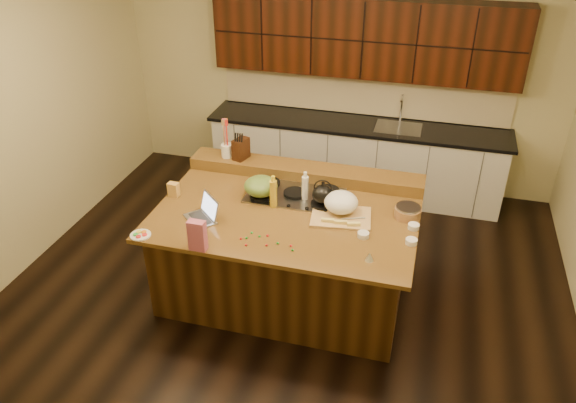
# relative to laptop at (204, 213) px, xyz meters

# --- Properties ---
(room) EXTENTS (5.52, 5.02, 2.72)m
(room) POSITION_rel_laptop_xyz_m (0.68, 0.31, 0.37)
(room) COLOR black
(room) RESTS_ON ground
(island) EXTENTS (2.40, 1.60, 0.92)m
(island) POSITION_rel_laptop_xyz_m (0.68, 0.31, -0.51)
(island) COLOR black
(island) RESTS_ON ground
(back_ledge) EXTENTS (2.40, 0.30, 0.12)m
(back_ledge) POSITION_rel_laptop_xyz_m (0.68, 1.01, 0.00)
(back_ledge) COLOR black
(back_ledge) RESTS_ON island
(cooktop) EXTENTS (0.92, 0.52, 0.05)m
(cooktop) POSITION_rel_laptop_xyz_m (0.68, 0.61, -0.04)
(cooktop) COLOR gray
(cooktop) RESTS_ON island
(back_counter) EXTENTS (3.70, 0.66, 2.40)m
(back_counter) POSITION_rel_laptop_xyz_m (0.98, 2.53, 0.01)
(back_counter) COLOR silver
(back_counter) RESTS_ON ground
(kettle) EXTENTS (0.26, 0.26, 0.18)m
(kettle) POSITION_rel_laptop_xyz_m (0.98, 0.48, 0.08)
(kettle) COLOR black
(kettle) RESTS_ON cooktop
(green_bowl) EXTENTS (0.37, 0.37, 0.18)m
(green_bowl) POSITION_rel_laptop_xyz_m (0.38, 0.48, 0.08)
(green_bowl) COLOR #51712D
(green_bowl) RESTS_ON cooktop
(laptop) EXTENTS (0.38, 0.38, 0.21)m
(laptop) POSITION_rel_laptop_xyz_m (0.00, 0.00, 0.00)
(laptop) COLOR #B7B7BC
(laptop) RESTS_ON island
(oil_bottle) EXTENTS (0.08, 0.08, 0.27)m
(oil_bottle) POSITION_rel_laptop_xyz_m (0.54, 0.36, 0.08)
(oil_bottle) COLOR gold
(oil_bottle) RESTS_ON island
(vinegar_bottle) EXTENTS (0.08, 0.08, 0.25)m
(vinegar_bottle) POSITION_rel_laptop_xyz_m (0.79, 0.56, 0.07)
(vinegar_bottle) COLOR silver
(vinegar_bottle) RESTS_ON island
(wooden_tray) EXTENTS (0.58, 0.46, 0.22)m
(wooden_tray) POSITION_rel_laptop_xyz_m (1.17, 0.39, 0.04)
(wooden_tray) COLOR tan
(wooden_tray) RESTS_ON island
(ramekin_a) EXTENTS (0.12, 0.12, 0.04)m
(ramekin_a) POSITION_rel_laptop_xyz_m (1.83, 0.09, -0.03)
(ramekin_a) COLOR white
(ramekin_a) RESTS_ON island
(ramekin_b) EXTENTS (0.12, 0.12, 0.04)m
(ramekin_b) POSITION_rel_laptop_xyz_m (1.43, 0.09, -0.03)
(ramekin_b) COLOR white
(ramekin_b) RESTS_ON island
(ramekin_c) EXTENTS (0.11, 0.11, 0.04)m
(ramekin_c) POSITION_rel_laptop_xyz_m (1.83, 0.33, -0.03)
(ramekin_c) COLOR white
(ramekin_c) RESTS_ON island
(strainer_bowl) EXTENTS (0.29, 0.29, 0.09)m
(strainer_bowl) POSITION_rel_laptop_xyz_m (1.76, 0.51, -0.01)
(strainer_bowl) COLOR #996B3F
(strainer_bowl) RESTS_ON island
(kitchen_timer) EXTENTS (0.10, 0.10, 0.07)m
(kitchen_timer) POSITION_rel_laptop_xyz_m (1.52, -0.22, -0.02)
(kitchen_timer) COLOR silver
(kitchen_timer) RESTS_ON island
(pink_bag) EXTENTS (0.15, 0.08, 0.27)m
(pink_bag) POSITION_rel_laptop_xyz_m (0.13, -0.45, 0.08)
(pink_bag) COLOR #BD5874
(pink_bag) RESTS_ON island
(candy_plate) EXTENTS (0.19, 0.19, 0.01)m
(candy_plate) POSITION_rel_laptop_xyz_m (-0.43, -0.40, -0.05)
(candy_plate) COLOR white
(candy_plate) RESTS_ON island
(package_box) EXTENTS (0.11, 0.08, 0.14)m
(package_box) POSITION_rel_laptop_xyz_m (-0.44, 0.29, 0.01)
(package_box) COLOR gold
(package_box) RESTS_ON island
(utensil_crock) EXTENTS (0.14, 0.14, 0.14)m
(utensil_crock) POSITION_rel_laptop_xyz_m (-0.16, 1.01, 0.13)
(utensil_crock) COLOR white
(utensil_crock) RESTS_ON back_ledge
(knife_block) EXTENTS (0.16, 0.20, 0.22)m
(knife_block) POSITION_rel_laptop_xyz_m (-0.00, 1.01, 0.17)
(knife_block) COLOR black
(knife_block) RESTS_ON back_ledge
(gumdrop_0) EXTENTS (0.02, 0.02, 0.02)m
(gumdrop_0) POSITION_rel_laptop_xyz_m (0.50, -0.31, -0.05)
(gumdrop_0) COLOR red
(gumdrop_0) RESTS_ON island
(gumdrop_1) EXTENTS (0.02, 0.02, 0.02)m
(gumdrop_1) POSITION_rel_laptop_xyz_m (0.57, -0.15, -0.05)
(gumdrop_1) COLOR #198C26
(gumdrop_1) RESTS_ON island
(gumdrop_2) EXTENTS (0.02, 0.02, 0.02)m
(gumdrop_2) POSITION_rel_laptop_xyz_m (0.67, -0.26, -0.05)
(gumdrop_2) COLOR red
(gumdrop_2) RESTS_ON island
(gumdrop_3) EXTENTS (0.02, 0.02, 0.02)m
(gumdrop_3) POSITION_rel_laptop_xyz_m (0.49, -0.12, -0.05)
(gumdrop_3) COLOR #198C26
(gumdrop_3) RESTS_ON island
(gumdrop_4) EXTENTS (0.02, 0.02, 0.02)m
(gumdrop_4) POSITION_rel_laptop_xyz_m (0.43, -0.23, -0.05)
(gumdrop_4) COLOR red
(gumdrop_4) RESTS_ON island
(gumdrop_5) EXTENTS (0.02, 0.02, 0.02)m
(gumdrop_5) POSITION_rel_laptop_xyz_m (0.47, -0.21, -0.05)
(gumdrop_5) COLOR #198C26
(gumdrop_5) RESTS_ON island
(gumdrop_6) EXTENTS (0.02, 0.02, 0.02)m
(gumdrop_6) POSITION_rel_laptop_xyz_m (0.86, -0.22, -0.05)
(gumdrop_6) COLOR red
(gumdrop_6) RESTS_ON island
(gumdrop_7) EXTENTS (0.02, 0.02, 0.02)m
(gumdrop_7) POSITION_rel_laptop_xyz_m (0.75, -0.21, -0.05)
(gumdrop_7) COLOR #198C26
(gumdrop_7) RESTS_ON island
(gumdrop_8) EXTENTS (0.02, 0.02, 0.02)m
(gumdrop_8) POSITION_rel_laptop_xyz_m (0.63, -0.13, -0.05)
(gumdrop_8) COLOR red
(gumdrop_8) RESTS_ON island
(gumdrop_9) EXTENTS (0.02, 0.02, 0.02)m
(gumdrop_9) POSITION_rel_laptop_xyz_m (0.89, -0.27, -0.05)
(gumdrop_9) COLOR #198C26
(gumdrop_9) RESTS_ON island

